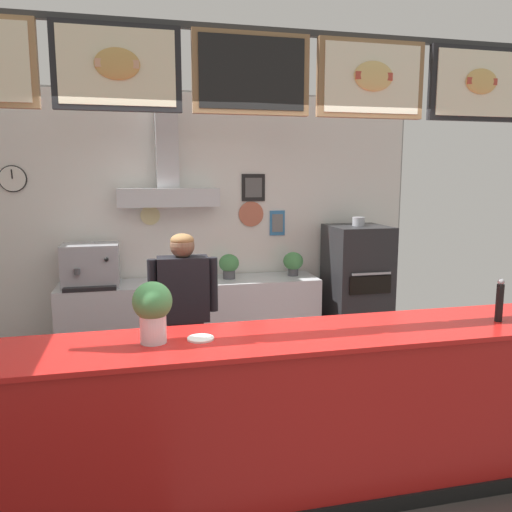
{
  "coord_description": "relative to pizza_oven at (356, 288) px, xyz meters",
  "views": [
    {
      "loc": [
        -0.74,
        -3.12,
        2.05
      ],
      "look_at": [
        0.22,
        0.9,
        1.39
      ],
      "focal_mm": 35.64,
      "sensor_mm": 36.0,
      "label": 1
    }
  ],
  "objects": [
    {
      "name": "ground_plane",
      "position": [
        -1.75,
        -2.26,
        -0.74
      ],
      "size": [
        6.7,
        6.7,
        0.0
      ],
      "primitive_type": "plane",
      "color": "#3F3A38"
    },
    {
      "name": "pepper_grinder",
      "position": [
        -0.13,
        -2.54,
        0.48
      ],
      "size": [
        0.05,
        0.05,
        0.29
      ],
      "color": "black",
      "rests_on": "service_counter"
    },
    {
      "name": "potted_thyme",
      "position": [
        -0.73,
        0.16,
        0.31
      ],
      "size": [
        0.23,
        0.23,
        0.28
      ],
      "color": "#4C4C51",
      "rests_on": "back_prep_counter"
    },
    {
      "name": "back_prep_counter",
      "position": [
        -1.91,
        0.13,
        -0.3
      ],
      "size": [
        2.84,
        0.6,
        0.9
      ],
      "color": "silver",
      "rests_on": "ground_plane"
    },
    {
      "name": "basil_vase",
      "position": [
        -2.41,
        -2.45,
        0.53
      ],
      "size": [
        0.23,
        0.23,
        0.37
      ],
      "color": "silver",
      "rests_on": "service_counter"
    },
    {
      "name": "potted_basil",
      "position": [
        -1.49,
        0.16,
        0.31
      ],
      "size": [
        0.23,
        0.23,
        0.28
      ],
      "color": "#4C4C51",
      "rests_on": "back_prep_counter"
    },
    {
      "name": "espresso_machine",
      "position": [
        -2.97,
        0.1,
        0.37
      ],
      "size": [
        0.58,
        0.47,
        0.45
      ],
      "color": "#A3A5AD",
      "rests_on": "back_prep_counter"
    },
    {
      "name": "shop_worker",
      "position": [
        -2.13,
        -1.25,
        0.11
      ],
      "size": [
        0.58,
        0.23,
        1.58
      ],
      "rotation": [
        0.0,
        0.0,
        3.11
      ],
      "color": "#232328",
      "rests_on": "ground_plane"
    },
    {
      "name": "back_wall_assembly",
      "position": [
        -1.78,
        0.36,
        0.85
      ],
      "size": [
        5.06,
        2.8,
        2.98
      ],
      "color": "gray",
      "rests_on": "ground_plane"
    },
    {
      "name": "service_counter",
      "position": [
        -1.75,
        -2.48,
        -0.2
      ],
      "size": [
        4.43,
        0.69,
        1.08
      ],
      "color": "#B21916",
      "rests_on": "ground_plane"
    },
    {
      "name": "condiment_plate",
      "position": [
        -2.14,
        -2.46,
        0.34
      ],
      "size": [
        0.16,
        0.16,
        0.01
      ],
      "color": "white",
      "rests_on": "service_counter"
    },
    {
      "name": "pizza_oven",
      "position": [
        0.0,
        0.0,
        0.0
      ],
      "size": [
        0.65,
        0.73,
        1.58
      ],
      "color": "#232326",
      "rests_on": "ground_plane"
    }
  ]
}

